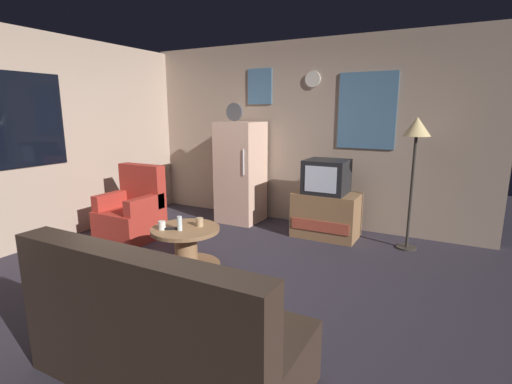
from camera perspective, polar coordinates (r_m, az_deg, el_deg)
The scene contains 14 objects.
ground_plane at distance 3.85m, azimuth -7.03°, elevation -13.46°, with size 12.00×12.00×0.00m, color #2D2833.
wall_with_art at distance 5.66m, azimuth 7.16°, elevation 8.67°, with size 5.20×0.12×2.64m.
wall_left_with_window at distance 5.39m, azimuth -30.44°, elevation 6.70°, with size 0.12×5.20×2.60m.
fridge at distance 5.71m, azimuth -2.31°, elevation 3.02°, with size 0.60×0.62×1.77m.
tv_stand at distance 5.15m, azimuth 10.51°, elevation -3.39°, with size 0.84×0.53×0.60m.
crt_tv at distance 5.04m, azimuth 10.57°, elevation 2.31°, with size 0.54×0.51×0.44m.
standing_lamp at distance 4.80m, azimuth 22.97°, elevation 7.61°, with size 0.32×0.32×1.59m.
coffee_table at distance 4.14m, azimuth -10.48°, elevation -8.30°, with size 0.72×0.72×0.45m.
wine_glass at distance 3.97m, azimuth -11.44°, elevation -4.66°, with size 0.05×0.05×0.15m, color silver.
mug_ceramic_white at distance 4.05m, azimuth -13.98°, elevation -4.90°, with size 0.08×0.08×0.09m, color silver.
mug_ceramic_tan at distance 4.09m, azimuth -8.48°, elevation -4.49°, with size 0.08×0.08×0.09m, color tan.
remote_control at distance 4.04m, azimuth -12.60°, elevation -5.37°, with size 0.15×0.04×0.02m, color black.
armchair at distance 5.24m, azimuth -18.07°, elevation -3.06°, with size 0.68×0.68×0.96m.
couch at distance 2.54m, azimuth -13.68°, elevation -20.18°, with size 1.70×0.80×0.92m.
Camera 1 is at (2.02, -2.83, 1.66)m, focal length 26.56 mm.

